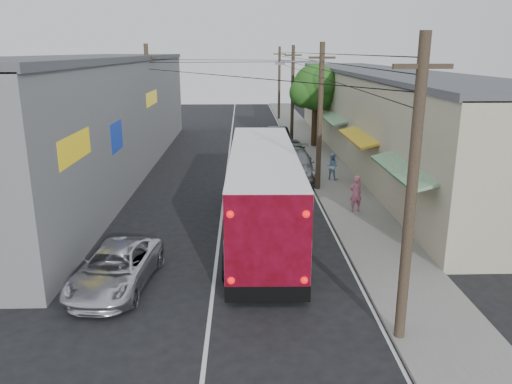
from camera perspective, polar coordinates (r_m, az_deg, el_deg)
ground at (r=15.77m, az=-5.16°, el=-12.83°), size 120.00×120.00×0.00m
sidewalk at (r=35.06m, az=7.47°, el=3.38°), size 3.00×80.00×0.12m
building_right at (r=37.43m, az=14.04°, el=8.64°), size 7.09×40.00×6.25m
building_left at (r=33.41m, az=-18.31°, el=8.36°), size 7.20×36.00×7.25m
utility_poles at (r=34.37m, az=1.98°, el=10.13°), size 11.80×45.28×8.00m
street_tree at (r=40.36m, az=6.90°, el=11.65°), size 4.40×4.00×6.60m
coach_bus at (r=20.81m, az=0.77°, el=0.06°), size 3.09×12.71×3.65m
jeepney at (r=17.19m, az=-15.72°, el=-8.40°), size 2.69×4.97×1.32m
parked_suv at (r=30.49m, az=4.35°, el=3.12°), size 2.81×6.06×1.71m
parked_car_mid at (r=36.11m, az=4.16°, el=4.89°), size 2.18×4.33×1.42m
parked_car_far at (r=41.48m, az=2.55°, el=6.38°), size 2.14×4.65×1.48m
pedestrian_near at (r=24.20m, az=11.33°, el=-0.17°), size 0.73×0.57×1.76m
pedestrian_far at (r=30.11m, az=8.69°, el=2.94°), size 0.97×0.92×1.59m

